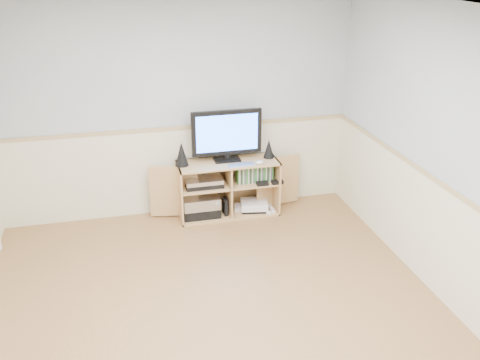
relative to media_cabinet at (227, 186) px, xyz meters
name	(u,v)px	position (x,y,z in m)	size (l,w,h in m)	color
room	(206,187)	(-0.58, -1.93, 0.88)	(4.04, 4.54, 2.54)	#A87E4A
media_cabinet	(227,186)	(0.00, 0.00, 0.00)	(1.79, 0.43, 0.65)	tan
monitor	(227,134)	(0.00, 0.00, 0.64)	(0.80, 0.18, 0.59)	black
speaker_left	(182,154)	(-0.52, -0.03, 0.45)	(0.15, 0.15, 0.27)	black
speaker_right	(269,149)	(0.49, -0.03, 0.43)	(0.12, 0.12, 0.22)	black
keyboard	(241,165)	(0.12, -0.19, 0.32)	(0.30, 0.12, 0.01)	silver
mouse	(260,162)	(0.33, -0.19, 0.34)	(0.10, 0.06, 0.04)	white
av_components	(202,199)	(-0.31, -0.05, -0.11)	(0.51, 0.31, 0.47)	black
game_consoles	(253,206)	(0.30, -0.07, -0.26)	(0.46, 0.31, 0.11)	white
game_cases	(254,173)	(0.31, -0.07, 0.15)	(0.42, 0.14, 0.19)	#3F8C3F
wall_outlet	(262,156)	(0.47, 0.17, 0.27)	(0.12, 0.03, 0.12)	white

